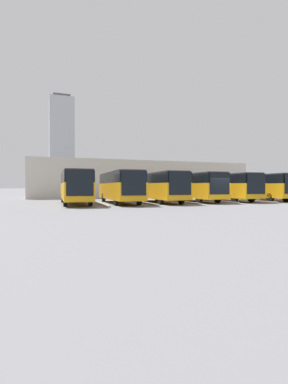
{
  "coord_description": "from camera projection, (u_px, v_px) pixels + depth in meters",
  "views": [
    {
      "loc": [
        17.13,
        23.53,
        1.68
      ],
      "look_at": [
        6.07,
        -5.62,
        1.13
      ],
      "focal_mm": 28.0,
      "sensor_mm": 36.0,
      "label": 1
    }
  ],
  "objects": [
    {
      "name": "station_building",
      "position": [
        138.0,
        180.0,
        51.18
      ],
      "size": [
        35.58,
        14.92,
        5.7
      ],
      "color": "beige",
      "rests_on": "ground_plane"
    },
    {
      "name": "bus_5",
      "position": [
        120.0,
        186.0,
        30.12
      ],
      "size": [
        3.18,
        11.42,
        3.13
      ],
      "rotation": [
        0.0,
        0.0,
        -0.07
      ],
      "color": "orange",
      "rests_on": "ground_plane"
    },
    {
      "name": "curb_divider_1",
      "position": [
        253.0,
        201.0,
        34.1
      ],
      "size": [
        0.78,
        7.86,
        0.15
      ],
      "primitive_type": "cube",
      "rotation": [
        0.0,
        0.0,
        -0.07
      ],
      "color": "#9E9E99",
      "rests_on": "ground_plane"
    },
    {
      "name": "curb_divider_4",
      "position": [
        145.0,
        203.0,
        29.49
      ],
      "size": [
        0.78,
        7.86,
        0.15
      ],
      "primitive_type": "cube",
      "rotation": [
        0.0,
        0.0,
        -0.07
      ],
      "color": "#9E9E99",
      "rests_on": "ground_plane"
    },
    {
      "name": "curb_divider_3",
      "position": [
        183.0,
        202.0,
        31.37
      ],
      "size": [
        0.78,
        7.86,
        0.15
      ],
      "primitive_type": "cube",
      "rotation": [
        0.0,
        0.0,
        -0.07
      ],
      "color": "#9E9E99",
      "rests_on": "ground_plane"
    },
    {
      "name": "bus_1",
      "position": [
        258.0,
        186.0,
        36.4
      ],
      "size": [
        3.18,
        11.42,
        3.13
      ],
      "rotation": [
        0.0,
        0.0,
        -0.07
      ],
      "color": "orange",
      "rests_on": "ground_plane"
    },
    {
      "name": "bus_3",
      "position": [
        193.0,
        186.0,
        33.67
      ],
      "size": [
        3.18,
        11.42,
        3.13
      ],
      "rotation": [
        0.0,
        0.0,
        -0.07
      ],
      "color": "orange",
      "rests_on": "ground_plane"
    },
    {
      "name": "curb_divider_5",
      "position": [
        102.0,
        204.0,
        27.81
      ],
      "size": [
        0.78,
        7.86,
        0.15
      ],
      "primitive_type": "cube",
      "rotation": [
        0.0,
        0.0,
        -0.07
      ],
      "color": "#9E9E99",
      "rests_on": "ground_plane"
    },
    {
      "name": "bus_4",
      "position": [
        159.0,
        186.0,
        31.8
      ],
      "size": [
        3.18,
        11.42,
        3.13
      ],
      "rotation": [
        0.0,
        0.0,
        -0.07
      ],
      "color": "orange",
      "rests_on": "ground_plane"
    },
    {
      "name": "ground_plane",
      "position": [
        225.0,
        205.0,
        28.1
      ],
      "size": [
        600.0,
        600.0,
        0.0
      ],
      "primitive_type": "plane",
      "color": "slate"
    },
    {
      "name": "office_tower",
      "position": [
        61.0,
        143.0,
        245.32
      ],
      "size": [
        19.18,
        19.18,
        76.24
      ],
      "color": "#ADB2B7",
      "rests_on": "ground_plane"
    },
    {
      "name": "bus_2",
      "position": [
        225.0,
        186.0,
        35.28
      ],
      "size": [
        3.18,
        11.42,
        3.13
      ],
      "rotation": [
        0.0,
        0.0,
        -0.07
      ],
      "color": "orange",
      "rests_on": "ground_plane"
    },
    {
      "name": "bus_0",
      "position": [
        286.0,
        186.0,
        37.84
      ],
      "size": [
        3.18,
        11.42,
        3.13
      ],
      "rotation": [
        0.0,
        0.0,
        -0.07
      ],
      "color": "orange",
      "rests_on": "ground_plane"
    },
    {
      "name": "curb_divider_2",
      "position": [
        218.0,
        201.0,
        32.97
      ],
      "size": [
        0.78,
        7.86,
        0.15
      ],
      "primitive_type": "cube",
      "rotation": [
        0.0,
        0.0,
        -0.07
      ],
      "color": "#9E9E99",
      "rests_on": "ground_plane"
    },
    {
      "name": "curb_divider_0",
      "position": [
        283.0,
        200.0,
        35.54
      ],
      "size": [
        0.78,
        7.86,
        0.15
      ],
      "primitive_type": "cube",
      "rotation": [
        0.0,
        0.0,
        -0.07
      ],
      "color": "#9E9E99",
      "rests_on": "ground_plane"
    },
    {
      "name": "bus_6",
      "position": [
        75.0,
        186.0,
        28.84
      ],
      "size": [
        3.18,
        11.42,
        3.13
      ],
      "rotation": [
        0.0,
        0.0,
        -0.07
      ],
      "color": "orange",
      "rests_on": "ground_plane"
    }
  ]
}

